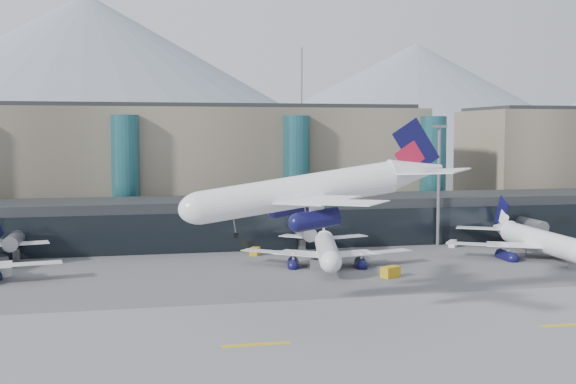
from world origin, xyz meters
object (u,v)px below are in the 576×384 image
at_px(lightmast_mid, 439,178).
at_px(jet_parked_right, 532,232).
at_px(veh_c, 320,264).
at_px(veh_h, 391,272).
at_px(jet_parked_mid, 326,242).
at_px(veh_b, 255,251).
at_px(veh_f, 2,260).
at_px(hero_jet, 325,180).
at_px(veh_d, 453,244).

xyz_separation_m(lightmast_mid, jet_parked_right, (12.87, -15.49, -9.87)).
bearing_deg(veh_c, veh_h, -25.72).
bearing_deg(veh_h, jet_parked_mid, 86.97).
height_order(veh_b, veh_f, veh_f).
height_order(veh_c, veh_h, veh_h).
bearing_deg(hero_jet, lightmast_mid, 52.49).
bearing_deg(jet_parked_mid, veh_d, -54.97).
xyz_separation_m(jet_parked_right, veh_d, (-10.64, 12.81, -3.84)).
height_order(jet_parked_mid, veh_d, jet_parked_mid).
distance_m(lightmast_mid, veh_b, 42.65).
height_order(veh_b, veh_d, veh_b).
relative_size(hero_jet, veh_c, 11.90).
bearing_deg(veh_c, jet_parked_right, 24.71).
bearing_deg(veh_d, jet_parked_mid, 150.09).
bearing_deg(veh_f, lightmast_mid, -108.49).
relative_size(jet_parked_right, veh_b, 14.53).
distance_m(veh_b, veh_h, 32.09).
distance_m(lightmast_mid, veh_d, 14.15).
bearing_deg(veh_c, veh_f, -177.95).
bearing_deg(hero_jet, veh_b, 91.89).
bearing_deg(veh_d, lightmast_mid, 77.21).
distance_m(veh_b, veh_f, 46.75).
bearing_deg(jet_parked_right, jet_parked_mid, 92.78).
xyz_separation_m(lightmast_mid, jet_parked_mid, (-28.90, -15.70, -10.41)).
bearing_deg(lightmast_mid, veh_d, -50.19).
height_order(veh_b, veh_h, veh_h).
xyz_separation_m(jet_parked_mid, veh_b, (-11.32, 11.89, -3.26)).
distance_m(veh_c, veh_f, 57.76).
bearing_deg(veh_b, veh_f, 116.29).
xyz_separation_m(jet_parked_mid, jet_parked_right, (41.77, 0.21, 0.54)).
height_order(veh_b, veh_c, veh_c).
xyz_separation_m(jet_parked_right, veh_b, (-53.09, 11.68, -3.81)).
distance_m(jet_parked_mid, veh_d, 33.91).
xyz_separation_m(jet_parked_right, veh_f, (-99.84, 10.84, -3.68)).
bearing_deg(veh_b, hero_jet, -152.71).
relative_size(lightmast_mid, jet_parked_right, 0.69).
distance_m(hero_jet, jet_parked_mid, 38.69).
relative_size(veh_c, veh_f, 1.02).
bearing_deg(hero_jet, jet_parked_right, 34.11).
bearing_deg(veh_d, veh_b, 128.92).
relative_size(jet_parked_mid, veh_c, 10.36).
bearing_deg(jet_parked_mid, lightmast_mid, -49.16).
xyz_separation_m(jet_parked_right, veh_h, (-34.56, -14.51, -3.64)).
height_order(hero_jet, jet_parked_right, hero_jet).
height_order(lightmast_mid, veh_b, lightmast_mid).
relative_size(veh_d, veh_h, 0.76).
bearing_deg(veh_b, jet_parked_right, -77.16).
xyz_separation_m(hero_jet, veh_c, (7.10, 29.89, -16.95)).
xyz_separation_m(jet_parked_mid, veh_h, (7.21, -14.30, -3.10)).
bearing_deg(veh_b, veh_h, -119.47).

